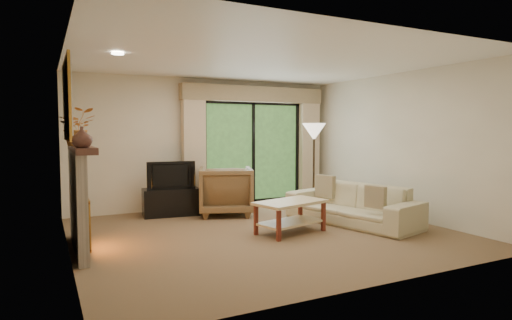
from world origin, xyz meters
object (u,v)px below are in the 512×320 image
media_console (171,202)px  sofa (352,204)px  coffee_table (290,217)px  armchair (226,190)px

media_console → sofa: sofa is taller
coffee_table → media_console: bearing=106.6°
armchair → sofa: armchair is taller
media_console → armchair: size_ratio=1.02×
sofa → coffee_table: bearing=-100.2°
armchair → sofa: 2.31m
media_console → coffee_table: media_console is taller
coffee_table → armchair: bearing=86.6°
media_console → armchair: armchair is taller
media_console → sofa: bearing=-32.4°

